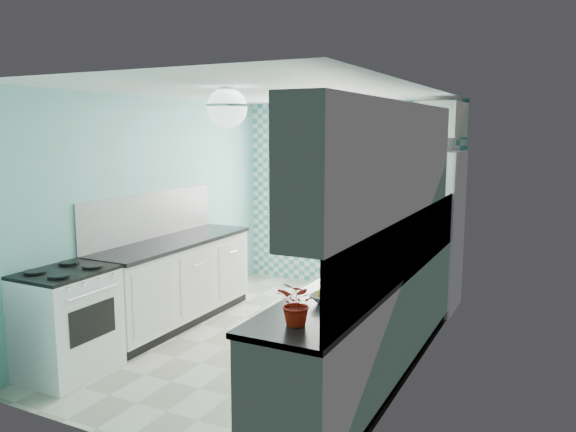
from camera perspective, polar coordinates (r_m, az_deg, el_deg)
The scene contains 26 objects.
floor at distance 5.96m, azimuth -1.55°, elevation -12.37°, with size 3.00×4.40×0.02m, color silver.
ceiling at distance 5.57m, azimuth -1.66°, elevation 12.60°, with size 3.00×4.40×0.02m, color white.
wall_back at distance 7.63m, azimuth 6.32°, elevation 2.03°, with size 3.00×0.02×2.50m, color #78C6BC.
wall_front at distance 3.87m, azimuth -17.42°, elevation -4.93°, with size 3.00×0.02×2.50m, color #78C6BC.
wall_left at distance 6.47m, azimuth -13.44°, elevation 0.65°, with size 0.02×4.40×2.50m, color #78C6BC.
wall_right at distance 5.09m, azimuth 13.52°, elevation -1.51°, with size 0.02×4.40×2.50m, color #78C6BC.
accent_wall at distance 7.60m, azimuth 6.26°, elevation 2.02°, with size 3.00×0.01×2.50m, color teal.
window at distance 7.68m, azimuth 3.77°, elevation 4.37°, with size 1.04×0.05×1.44m.
backsplash_right at distance 4.73m, azimuth 12.11°, elevation -2.93°, with size 0.02×3.60×0.51m, color white.
backsplash_left at distance 6.41m, azimuth -13.71°, elevation 0.06°, with size 0.02×2.15×0.51m, color white.
upper_cabinets_right at distance 4.49m, azimuth 9.85°, elevation 5.60°, with size 0.33×3.20×0.90m, color white.
upper_cabinet_fridge at distance 6.85m, azimuth 15.69°, elevation 9.39°, with size 0.40×0.74×0.40m, color white.
ceiling_light at distance 4.87m, azimuth -6.21°, elevation 10.90°, with size 0.34×0.34×0.35m.
base_cabinets_right at distance 5.01m, azimuth 8.59°, elevation -11.03°, with size 0.60×3.60×0.90m, color white.
countertop_right at distance 4.87m, azimuth 8.55°, elevation -5.80°, with size 0.63×3.60×0.04m, color black.
base_cabinets_left at distance 6.39m, azimuth -11.48°, elevation -6.74°, with size 0.60×2.15×0.90m, color white.
countertop_left at distance 6.27m, azimuth -11.50°, elevation -2.61°, with size 0.63×2.15×0.04m, color black.
fridge at distance 6.94m, azimuth 13.61°, elevation -1.38°, with size 0.82×0.81×1.89m.
stove at distance 5.35m, azimuth -21.49°, elevation -9.90°, with size 0.61×0.76×0.92m.
sink at distance 5.77m, azimuth 11.77°, elevation -3.49°, with size 0.52×0.44×0.53m.
rug at distance 6.73m, azimuth 2.03°, elevation -9.68°, with size 0.67×0.96×0.02m, color maroon.
dish_towel at distance 5.81m, azimuth 8.13°, elevation -7.90°, with size 0.01×0.20×0.31m, color #64B09D.
fruit_bowl at distance 3.97m, azimuth 4.26°, elevation -8.35°, with size 0.26×0.26×0.06m, color white.
potted_plant at distance 3.49m, azimuth 1.01°, elevation -8.88°, with size 0.25×0.22×0.28m, color red.
soap_bottle at distance 6.11m, azimuth 13.16°, elevation -1.83°, with size 0.09×0.09×0.20m, color #A0B0B9.
microwave at distance 6.83m, azimuth 13.95°, elevation 7.81°, with size 0.59×0.40×0.33m, color silver.
Camera 1 is at (2.64, -4.89, 2.14)m, focal length 35.00 mm.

